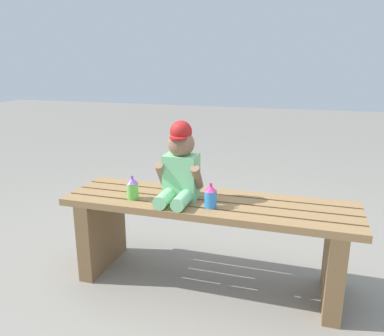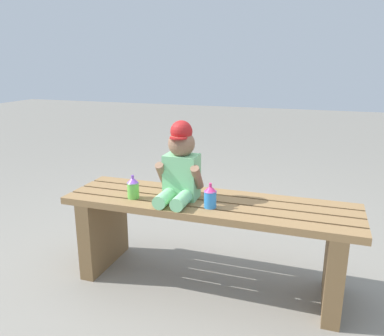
{
  "view_description": "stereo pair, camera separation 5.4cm",
  "coord_description": "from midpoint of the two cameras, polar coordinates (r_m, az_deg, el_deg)",
  "views": [
    {
      "loc": [
        0.47,
        -1.8,
        1.16
      ],
      "look_at": [
        -0.07,
        -0.05,
        0.65
      ],
      "focal_mm": 36.22,
      "sensor_mm": 36.0,
      "label": 1
    },
    {
      "loc": [
        0.52,
        -1.78,
        1.16
      ],
      "look_at": [
        -0.07,
        -0.05,
        0.65
      ],
      "focal_mm": 36.22,
      "sensor_mm": 36.0,
      "label": 2
    }
  ],
  "objects": [
    {
      "name": "park_bench",
      "position": [
        2.04,
        3.18,
        -8.93
      ],
      "size": [
        1.49,
        0.41,
        0.47
      ],
      "color": "olive",
      "rests_on": "ground_plane"
    },
    {
      "name": "child_figure",
      "position": [
        1.95,
        -0.96,
        0.32
      ],
      "size": [
        0.23,
        0.27,
        0.4
      ],
      "color": "#7FCC8C",
      "rests_on": "park_bench"
    },
    {
      "name": "ground_plane",
      "position": [
        2.19,
        3.06,
        -16.36
      ],
      "size": [
        16.0,
        16.0,
        0.0
      ],
      "primitive_type": "plane",
      "color": "gray"
    },
    {
      "name": "sippy_cup_left",
      "position": [
        2.02,
        -7.92,
        -2.84
      ],
      "size": [
        0.06,
        0.06,
        0.12
      ],
      "color": "#66CC4C",
      "rests_on": "park_bench"
    },
    {
      "name": "sippy_cup_right",
      "position": [
        1.88,
        3.53,
        -4.16
      ],
      "size": [
        0.06,
        0.06,
        0.12
      ],
      "color": "#338CE5",
      "rests_on": "park_bench"
    }
  ]
}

